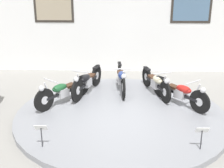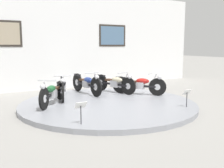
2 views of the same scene
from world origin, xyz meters
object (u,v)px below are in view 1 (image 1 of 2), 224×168
motorcycle_green (63,91)px  motorcycle_red (181,92)px  info_placard_front_left (41,131)px  motorcycle_cream (156,82)px  info_placard_front_centre (202,133)px  motorcycle_blue (121,78)px  motorcycle_black (87,81)px

motorcycle_green → motorcycle_red: same height
motorcycle_green → info_placard_front_left: bearing=-91.0°
motorcycle_cream → info_placard_front_centre: bearing=-78.3°
motorcycle_blue → info_placard_front_centre: size_ratio=3.94×
motorcycle_green → info_placard_front_centre: motorcycle_green is taller
motorcycle_green → motorcycle_blue: 1.90m
motorcycle_green → motorcycle_blue: bearing=33.4°
motorcycle_green → motorcycle_blue: size_ratio=0.79×
motorcycle_blue → info_placard_front_centre: bearing=-63.6°
info_placard_front_centre → motorcycle_cream: bearing=101.7°
motorcycle_black → motorcycle_cream: bearing=-0.1°
motorcycle_blue → motorcycle_red: (1.58, -1.04, -0.02)m
motorcycle_cream → motorcycle_blue: bearing=163.6°
motorcycle_black → info_placard_front_left: bearing=-101.7°
motorcycle_green → info_placard_front_left: (-0.04, -2.21, -0.01)m
info_placard_front_left → motorcycle_black: bearing=78.3°
motorcycle_cream → info_placard_front_left: bearing=-131.5°
motorcycle_red → info_placard_front_left: size_ratio=3.05×
motorcycle_red → motorcycle_blue: bearing=146.5°
motorcycle_blue → motorcycle_black: bearing=-163.8°
motorcycle_green → motorcycle_black: size_ratio=0.83×
motorcycle_red → info_placard_front_centre: bearing=-89.1°
motorcycle_green → info_placard_front_centre: 3.89m
motorcycle_black → motorcycle_red: bearing=-16.2°
motorcycle_red → info_placard_front_left: 3.89m
motorcycle_black → info_placard_front_centre: size_ratio=3.76×
motorcycle_black → motorcycle_red: size_ratio=1.23×
motorcycle_red → info_placard_front_centre: (0.04, -2.21, -0.01)m
motorcycle_green → motorcycle_red: bearing=0.0°
motorcycle_black → info_placard_front_left: motorcycle_black is taller
info_placard_front_centre → motorcycle_red: bearing=90.9°
motorcycle_blue → motorcycle_cream: (1.00, -0.30, -0.02)m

